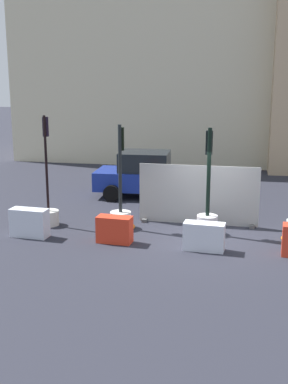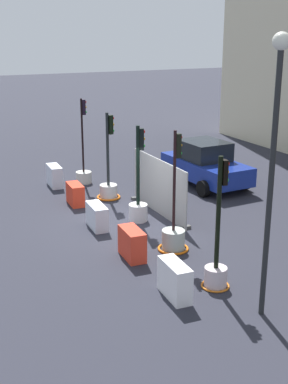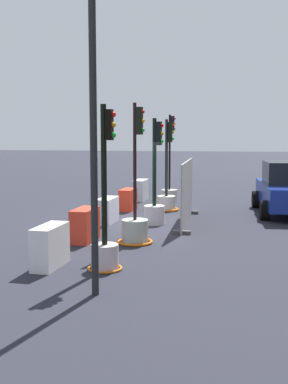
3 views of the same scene
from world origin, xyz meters
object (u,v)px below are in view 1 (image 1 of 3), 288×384
construction_barrier_1 (115,230)px  car_blue_estate (148,175)px  construction_barrier_2 (204,237)px  traffic_light_1 (121,212)px  traffic_light_0 (48,208)px  construction_barrier_0 (30,223)px  traffic_light_2 (207,211)px

construction_barrier_1 → car_blue_estate: 5.64m
construction_barrier_2 → traffic_light_1: bearing=151.2°
traffic_light_0 → construction_barrier_1: bearing=-25.7°
construction_barrier_1 → car_blue_estate: bearing=91.6°
traffic_light_0 → car_blue_estate: traffic_light_0 is taller
construction_barrier_0 → construction_barrier_2: size_ratio=1.01×
traffic_light_2 → construction_barrier_0: 5.32m
traffic_light_1 → traffic_light_2: size_ratio=1.01×
construction_barrier_1 → traffic_light_0: bearing=154.3°
construction_barrier_0 → car_blue_estate: 6.15m
traffic_light_2 → traffic_light_1: bearing=179.5°
traffic_light_1 → construction_barrier_2: (2.73, -1.50, -0.14)m
car_blue_estate → construction_barrier_0: bearing=-113.5°
traffic_light_1 → car_blue_estate: 4.25m
traffic_light_0 → construction_barrier_2: bearing=-14.8°
traffic_light_2 → construction_barrier_1: bearing=-151.9°
construction_barrier_1 → traffic_light_1: bearing=97.2°
traffic_light_2 → car_blue_estate: bearing=122.2°
traffic_light_2 → construction_barrier_1: traffic_light_2 is taller
construction_barrier_2 → car_blue_estate: size_ratio=0.27×
construction_barrier_1 → construction_barrier_0: bearing=-179.8°
car_blue_estate → traffic_light_1: bearing=-90.2°
construction_barrier_2 → car_blue_estate: 6.37m
construction_barrier_1 → car_blue_estate: car_blue_estate is taller
traffic_light_0 → traffic_light_2: traffic_light_0 is taller
construction_barrier_1 → construction_barrier_2: 2.56m
traffic_light_1 → traffic_light_2: traffic_light_1 is taller
construction_barrier_1 → construction_barrier_2: construction_barrier_2 is taller
traffic_light_0 → construction_barrier_2: (5.07, -1.34, -0.16)m
construction_barrier_0 → construction_barrier_1: (2.60, 0.01, -0.04)m
construction_barrier_2 → construction_barrier_0: bearing=178.7°
construction_barrier_0 → construction_barrier_1: size_ratio=1.12×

